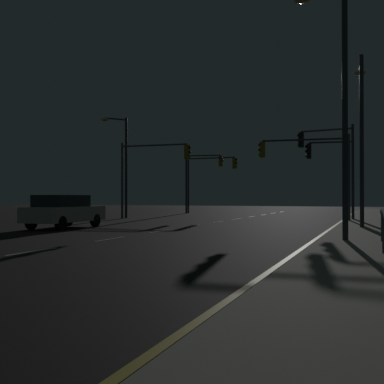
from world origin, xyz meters
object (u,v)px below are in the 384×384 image
Objects in this scene: traffic_light_near_left at (332,163)px; street_lamp_across_street at (337,82)px; traffic_light_near_right at (152,164)px; street_lamp_corner at (361,124)px; traffic_light_far_right at (210,172)px; street_lamp_far_end at (122,157)px; traffic_light_mid_left at (306,159)px; traffic_light_far_left at (329,154)px; traffic_light_overhead_east at (202,171)px; car at (64,211)px.

traffic_light_near_left is 14.92m from street_lamp_across_street.
traffic_light_near_right is 14.41m from street_lamp_corner.
traffic_light_far_right is (-0.06, 11.73, 0.03)m from traffic_light_near_right.
traffic_light_mid_left is at bearing -2.12° from street_lamp_far_end.
traffic_light_near_left is at bearing 6.76° from street_lamp_far_end.
street_lamp_far_end is (-13.78, -1.56, 0.08)m from traffic_light_far_left.
street_lamp_across_street is at bearing -62.19° from traffic_light_far_right.
traffic_light_overhead_east is 11.17m from street_lamp_far_end.
street_lamp_far_end reaches higher than traffic_light_far_left.
street_lamp_across_street is (13.47, -24.12, 1.34)m from traffic_light_overhead_east.
traffic_light_far_left is 0.75× the size of street_lamp_corner.
traffic_light_far_left is 1.12× the size of traffic_light_near_right.
street_lamp_far_end is (-1.89, -11.00, 0.42)m from traffic_light_overhead_east.
car is at bearing -133.43° from traffic_light_far_left.
car is 0.84× the size of traffic_light_mid_left.
traffic_light_mid_left is 1.01× the size of traffic_light_far_right.
traffic_light_near_left is 0.96× the size of traffic_light_far_right.
traffic_light_far_right is at bearing 140.21° from traffic_light_near_left.
traffic_light_overhead_east is 1.04× the size of traffic_light_mid_left.
traffic_light_mid_left reaches higher than car.
traffic_light_far_left is 1.06× the size of traffic_light_overhead_east.
traffic_light_near_left is 0.59× the size of street_lamp_across_street.
traffic_light_near_right is (-0.05, 9.54, 2.88)m from car.
traffic_light_overhead_east is 22.18m from street_lamp_corner.
traffic_light_near_right is at bearing -86.28° from traffic_light_overhead_east.
car is 0.52× the size of street_lamp_across_street.
traffic_light_far_right is 0.68× the size of street_lamp_corner.
traffic_light_far_left is at bearing -40.45° from traffic_light_far_right.
traffic_light_near_left reaches higher than car.
street_lamp_across_street is 1.20× the size of street_lamp_far_end.
car is at bearing 166.86° from street_lamp_across_street.
traffic_light_overhead_east is 27.66m from street_lamp_across_street.
traffic_light_near_left is 0.71× the size of street_lamp_far_end.
street_lamp_far_end is (-2.69, 10.16, 3.42)m from car.
traffic_light_far_left is 15.19m from traffic_light_overhead_east.
traffic_light_near_right is 0.99× the size of traffic_light_far_right.
traffic_light_far_right is at bearing 90.30° from car.
street_lamp_corner is at bearing -74.71° from traffic_light_far_left.
traffic_light_far_left is at bearing -147.40° from traffic_light_near_left.
traffic_light_far_left is 13.87m from street_lamp_far_end.
car is 0.86× the size of traffic_light_near_right.
traffic_light_near_right is at bearing -89.70° from traffic_light_far_right.
traffic_light_mid_left is at bearing 0.89° from traffic_light_near_right.
street_lamp_far_end is at bearing -99.74° from traffic_light_overhead_east.
traffic_light_far_left reaches higher than car.
street_lamp_across_street reaches higher than traffic_light_near_left.
car is 0.58× the size of street_lamp_corner.
traffic_light_overhead_east reaches higher than traffic_light_far_right.
traffic_light_mid_left is (-1.26, -2.12, 0.10)m from traffic_light_near_left.
traffic_light_overhead_east is 1.05× the size of traffic_light_far_right.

